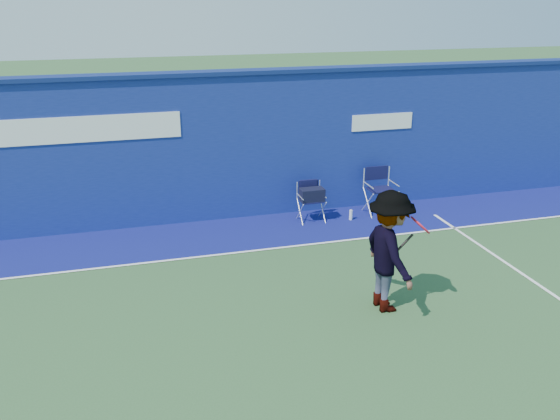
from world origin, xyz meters
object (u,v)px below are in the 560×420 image
object	(u,v)px
directors_chair_left	(311,205)
tennis_player	(389,251)
water_bottle	(351,215)
directors_chair_right	(380,199)

from	to	relation	value
directors_chair_left	tennis_player	size ratio (longest dim) A/B	0.45
water_bottle	directors_chair_right	bearing A→B (deg)	17.77
water_bottle	tennis_player	world-z (taller)	tennis_player
directors_chair_left	tennis_player	xyz separation A→B (m)	(-0.06, -3.80, 0.58)
water_bottle	tennis_player	bearing A→B (deg)	-103.68
water_bottle	tennis_player	size ratio (longest dim) A/B	0.12
directors_chair_left	tennis_player	distance (m)	3.85
directors_chair_left	directors_chair_right	xyz separation A→B (m)	(1.59, 0.05, -0.05)
directors_chair_left	directors_chair_right	world-z (taller)	directors_chair_right
directors_chair_right	tennis_player	bearing A→B (deg)	-113.14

